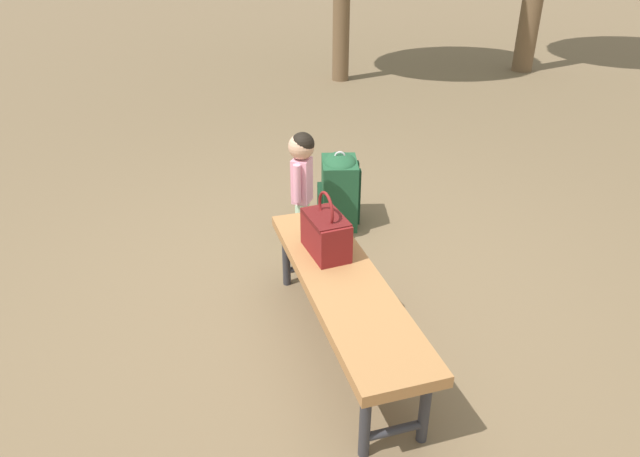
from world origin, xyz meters
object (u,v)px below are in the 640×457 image
at_px(park_bench, 344,289).
at_px(handbag, 326,233).
at_px(backpack_large, 339,188).
at_px(child_standing, 302,174).
at_px(backpack_small, 364,288).

distance_m(park_bench, handbag, 0.34).
xyz_separation_m(park_bench, handbag, (0.28, 0.06, 0.18)).
bearing_deg(backpack_large, park_bench, 172.94).
xyz_separation_m(handbag, child_standing, (0.84, 0.06, -0.00)).
height_order(child_standing, backpack_large, child_standing).
bearing_deg(handbag, child_standing, 4.23).
xyz_separation_m(park_bench, backpack_large, (1.46, -0.18, -0.10)).
bearing_deg(backpack_small, park_bench, 152.62).
height_order(park_bench, child_standing, child_standing).
relative_size(child_standing, backpack_large, 1.46).
bearing_deg(handbag, park_bench, -167.75).
bearing_deg(child_standing, park_bench, -173.73).
xyz_separation_m(park_bench, child_standing, (1.12, 0.12, 0.18)).
relative_size(handbag, backpack_small, 1.22).
bearing_deg(child_standing, backpack_small, -158.83).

